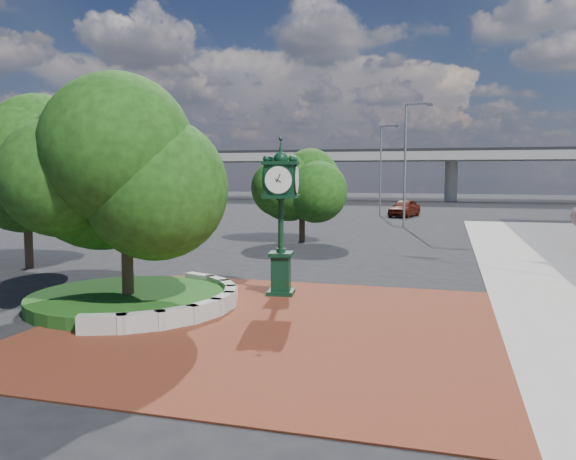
# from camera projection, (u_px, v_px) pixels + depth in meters

# --- Properties ---
(ground) EXTENTS (200.00, 200.00, 0.00)m
(ground) POSITION_uv_depth(u_px,v_px,m) (281.00, 317.00, 16.29)
(ground) COLOR black
(ground) RESTS_ON ground
(plaza) EXTENTS (12.00, 12.00, 0.04)m
(plaza) POSITION_uv_depth(u_px,v_px,m) (270.00, 325.00, 15.33)
(plaza) COLOR brown
(plaza) RESTS_ON ground
(planter_wall) EXTENTS (2.96, 6.77, 0.54)m
(planter_wall) POSITION_uv_depth(u_px,v_px,m) (195.00, 302.00, 17.00)
(planter_wall) COLOR #9E9B93
(planter_wall) RESTS_ON ground
(grass_bed) EXTENTS (6.10, 6.10, 0.40)m
(grass_bed) POSITION_uv_depth(u_px,v_px,m) (128.00, 300.00, 17.63)
(grass_bed) COLOR #1C4313
(grass_bed) RESTS_ON ground
(overpass) EXTENTS (90.00, 12.00, 7.50)m
(overpass) POSITION_uv_depth(u_px,v_px,m) (415.00, 156.00, 82.66)
(overpass) COLOR #9E9B93
(overpass) RESTS_ON ground
(tree_planter) EXTENTS (5.20, 5.20, 6.33)m
(tree_planter) POSITION_uv_depth(u_px,v_px,m) (125.00, 187.00, 17.27)
(tree_planter) COLOR #38281C
(tree_planter) RESTS_ON ground
(tree_northwest) EXTENTS (5.60, 5.60, 6.93)m
(tree_northwest) POSITION_uv_depth(u_px,v_px,m) (25.00, 174.00, 24.19)
(tree_northwest) COLOR #38281C
(tree_northwest) RESTS_ON ground
(tree_street) EXTENTS (4.40, 4.40, 5.45)m
(tree_street) POSITION_uv_depth(u_px,v_px,m) (302.00, 188.00, 34.27)
(tree_street) COLOR #38281C
(tree_street) RESTS_ON ground
(post_clock) EXTENTS (1.22, 1.22, 5.27)m
(post_clock) POSITION_uv_depth(u_px,v_px,m) (281.00, 211.00, 18.91)
(post_clock) COLOR black
(post_clock) RESTS_ON ground
(parked_car) EXTENTS (3.13, 5.21, 1.66)m
(parked_car) POSITION_uv_depth(u_px,v_px,m) (405.00, 208.00, 53.23)
(parked_car) COLOR #4E160B
(parked_car) RESTS_ON ground
(street_lamp_near) EXTENTS (2.06, 0.64, 9.26)m
(street_lamp_near) POSITION_uv_depth(u_px,v_px,m) (408.00, 156.00, 41.95)
(street_lamp_near) COLOR slate
(street_lamp_near) RESTS_ON ground
(street_lamp_far) EXTENTS (1.86, 0.82, 8.62)m
(street_lamp_far) POSITION_uv_depth(u_px,v_px,m) (383.00, 163.00, 53.60)
(street_lamp_far) COLOR slate
(street_lamp_far) RESTS_ON ground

